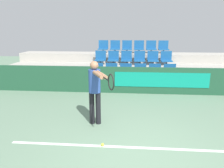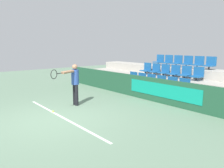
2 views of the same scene
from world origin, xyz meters
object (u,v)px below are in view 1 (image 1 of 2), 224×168
object	(u,v)px
stadium_chair_4	(155,72)
tennis_player	(95,87)
stadium_chair_6	(100,58)
stadium_chair_17	(163,47)
stadium_chair_1	(111,71)
stadium_chair_12	(103,47)
stadium_chair_2	(126,72)
stadium_chair_7	(113,58)
stadium_chair_0	(97,71)
stadium_chair_3	(140,72)
stadium_chair_14	(127,47)
stadium_chair_8	(126,58)
stadium_chair_13	(115,47)
stadium_chair_5	(170,72)
tennis_ball	(103,145)
stadium_chair_9	(140,58)
stadium_chair_11	(166,59)
stadium_chair_15	(139,47)
stadium_chair_16	(151,47)
stadium_chair_10	(153,59)

from	to	relation	value
stadium_chair_4	tennis_player	bearing A→B (deg)	-116.60
stadium_chair_6	stadium_chair_17	distance (m)	3.15
stadium_chair_1	stadium_chair_12	distance (m)	2.34
stadium_chair_2	stadium_chair_7	distance (m)	1.28
stadium_chair_0	stadium_chair_17	bearing A→B (deg)	35.72
stadium_chair_1	stadium_chair_3	bearing A→B (deg)	0.00
stadium_chair_0	stadium_chair_14	xyz separation A→B (m)	(1.18, 2.11, 0.82)
stadium_chair_8	stadium_chair_13	xyz separation A→B (m)	(-0.59, 1.06, 0.41)
stadium_chair_3	stadium_chair_5	size ratio (longest dim) A/B	1.00
stadium_chair_14	tennis_ball	size ratio (longest dim) A/B	9.07
stadium_chair_9	stadium_chair_11	xyz separation A→B (m)	(1.18, 0.00, 0.00)
stadium_chair_4	stadium_chair_5	world-z (taller)	same
stadium_chair_15	stadium_chair_16	distance (m)	0.59
stadium_chair_0	stadium_chair_16	world-z (taller)	stadium_chair_16
stadium_chair_4	stadium_chair_9	world-z (taller)	stadium_chair_9
stadium_chair_8	tennis_player	world-z (taller)	tennis_player
stadium_chair_4	stadium_chair_5	bearing A→B (deg)	0.00
stadium_chair_0	stadium_chair_13	distance (m)	2.34
stadium_chair_0	stadium_chair_6	bearing A→B (deg)	90.00
stadium_chair_3	stadium_chair_12	distance (m)	2.87
stadium_chair_5	stadium_chair_9	bearing A→B (deg)	138.05
stadium_chair_10	stadium_chair_2	bearing A→B (deg)	-138.05
stadium_chair_10	stadium_chair_16	bearing A→B (deg)	90.00
stadium_chair_16	tennis_ball	world-z (taller)	stadium_chair_16
stadium_chair_11	tennis_ball	world-z (taller)	stadium_chair_11
stadium_chair_7	stadium_chair_9	bearing A→B (deg)	0.00
stadium_chair_12	stadium_chair_17	size ratio (longest dim) A/B	1.00
stadium_chair_9	stadium_chair_11	distance (m)	1.18
stadium_chair_2	tennis_player	bearing A→B (deg)	-100.16
stadium_chair_4	tennis_player	distance (m)	4.10
stadium_chair_1	stadium_chair_16	bearing A→B (deg)	50.16
stadium_chair_9	stadium_chair_14	bearing A→B (deg)	119.09
stadium_chair_8	stadium_chair_9	size ratio (longest dim) A/B	1.00
stadium_chair_4	tennis_player	xyz separation A→B (m)	(-1.83, -3.66, 0.31)
stadium_chair_0	stadium_chair_12	xyz separation A→B (m)	(0.00, 2.11, 0.82)
tennis_player	stadium_chair_11	bearing A→B (deg)	38.12
stadium_chair_6	stadium_chair_7	world-z (taller)	same
stadium_chair_10	stadium_chair_7	bearing A→B (deg)	180.00
stadium_chair_3	stadium_chair_14	bearing A→B (deg)	105.54
stadium_chair_14	stadium_chair_16	xyz separation A→B (m)	(1.18, 0.00, 0.00)
stadium_chair_4	tennis_player	size ratio (longest dim) A/B	0.37
stadium_chair_3	stadium_chair_17	distance (m)	2.55
stadium_chair_8	stadium_chair_12	bearing A→B (deg)	138.05
stadium_chair_4	stadium_chair_14	xyz separation A→B (m)	(-1.18, 2.11, 0.82)
stadium_chair_3	stadium_chair_12	bearing A→B (deg)	129.84
stadium_chair_2	stadium_chair_6	xyz separation A→B (m)	(-1.18, 1.06, 0.41)
stadium_chair_5	stadium_chair_10	distance (m)	1.28
stadium_chair_8	stadium_chair_4	bearing A→B (deg)	-41.95
stadium_chair_16	stadium_chair_6	bearing A→B (deg)	-155.80
stadium_chair_0	stadium_chair_2	distance (m)	1.18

